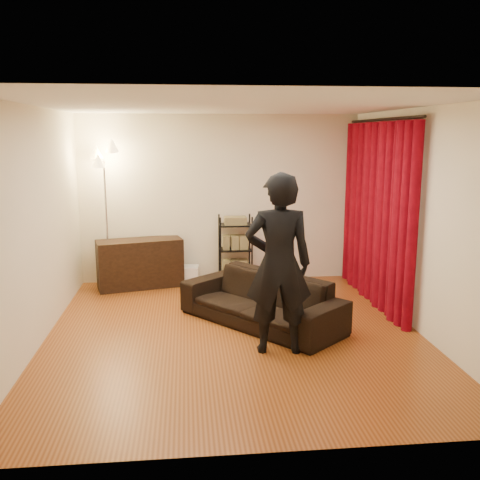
{
  "coord_description": "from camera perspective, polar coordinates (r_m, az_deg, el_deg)",
  "views": [
    {
      "loc": [
        -0.56,
        -6.13,
        2.38
      ],
      "look_at": [
        0.1,
        0.3,
        1.1
      ],
      "focal_mm": 40.0,
      "sensor_mm": 36.0,
      "label": 1
    }
  ],
  "objects": [
    {
      "name": "sofa",
      "position": [
        6.83,
        2.26,
        -6.4
      ],
      "size": [
        2.06,
        2.2,
        0.63
      ],
      "primitive_type": "imported",
      "rotation": [
        0.0,
        0.0,
        -0.86
      ],
      "color": "black",
      "rests_on": "ground"
    },
    {
      "name": "wall_left",
      "position": [
        6.45,
        -20.98,
        1.25
      ],
      "size": [
        0.0,
        5.0,
        5.0
      ],
      "primitive_type": "plane",
      "rotation": [
        1.57,
        0.0,
        1.57
      ],
      "color": "#F7EBCD",
      "rests_on": "ground"
    },
    {
      "name": "media_cabinet",
      "position": [
        8.58,
        -10.62,
        -2.46
      ],
      "size": [
        1.39,
        0.8,
        0.76
      ],
      "primitive_type": "cube",
      "rotation": [
        0.0,
        0.0,
        0.25
      ],
      "color": "black",
      "rests_on": "ground"
    },
    {
      "name": "floor",
      "position": [
        6.6,
        -0.61,
        -9.93
      ],
      "size": [
        5.0,
        5.0,
        0.0
      ],
      "primitive_type": "plane",
      "color": "brown",
      "rests_on": "ground"
    },
    {
      "name": "wall_back",
      "position": [
        8.71,
        -2.13,
        4.4
      ],
      "size": [
        5.0,
        0.0,
        5.0
      ],
      "primitive_type": "plane",
      "rotation": [
        1.57,
        0.0,
        0.0
      ],
      "color": "#F7EBCD",
      "rests_on": "ground"
    },
    {
      "name": "ceiling",
      "position": [
        6.17,
        -0.66,
        14.17
      ],
      "size": [
        5.0,
        5.0,
        0.0
      ],
      "primitive_type": "plane",
      "rotation": [
        3.14,
        0.0,
        0.0
      ],
      "color": "white",
      "rests_on": "ground"
    },
    {
      "name": "wire_shelf",
      "position": [
        8.64,
        -0.5,
        -1.01
      ],
      "size": [
        0.51,
        0.37,
        1.11
      ],
      "primitive_type": null,
      "rotation": [
        0.0,
        0.0,
        0.03
      ],
      "color": "black",
      "rests_on": "ground"
    },
    {
      "name": "person",
      "position": [
        5.81,
        4.13,
        -2.59
      ],
      "size": [
        0.76,
        0.53,
        2.0
      ],
      "primitive_type": "imported",
      "rotation": [
        0.0,
        0.0,
        3.07
      ],
      "color": "black",
      "rests_on": "ground"
    },
    {
      "name": "curtain_rod",
      "position": [
        7.75,
        14.97,
        12.31
      ],
      "size": [
        0.04,
        2.65,
        0.04
      ],
      "primitive_type": "cylinder",
      "rotation": [
        1.57,
        0.0,
        0.0
      ],
      "color": "black",
      "rests_on": "wall_right"
    },
    {
      "name": "curtain",
      "position": [
        7.82,
        14.35,
        2.72
      ],
      "size": [
        0.22,
        2.65,
        2.55
      ],
      "primitive_type": null,
      "color": "maroon",
      "rests_on": "ground"
    },
    {
      "name": "floor_lamp",
      "position": [
        8.49,
        -14.06,
        2.29
      ],
      "size": [
        0.53,
        0.53,
        2.23
      ],
      "primitive_type": null,
      "rotation": [
        0.0,
        0.0,
        -0.43
      ],
      "color": "silver",
      "rests_on": "ground"
    },
    {
      "name": "wall_right",
      "position": [
        6.82,
        18.55,
        1.93
      ],
      "size": [
        0.0,
        5.0,
        5.0
      ],
      "primitive_type": "plane",
      "rotation": [
        1.57,
        0.0,
        -1.57
      ],
      "color": "#F7EBCD",
      "rests_on": "ground"
    },
    {
      "name": "storage_boxes",
      "position": [
        8.72,
        -5.58,
        -3.7
      ],
      "size": [
        0.37,
        0.3,
        0.29
      ],
      "primitive_type": null,
      "rotation": [
        0.0,
        0.0,
        -0.06
      ],
      "color": "white",
      "rests_on": "ground"
    },
    {
      "name": "wall_front",
      "position": [
        3.82,
        2.78,
        -4.49
      ],
      "size": [
        5.0,
        0.0,
        5.0
      ],
      "primitive_type": "plane",
      "rotation": [
        -1.57,
        0.0,
        0.0
      ],
      "color": "#F7EBCD",
      "rests_on": "ground"
    }
  ]
}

